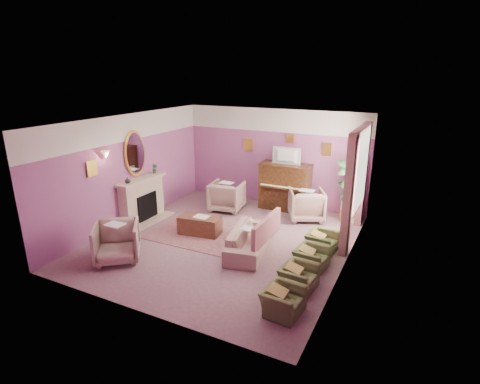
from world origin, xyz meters
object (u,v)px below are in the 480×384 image
at_px(floral_armchair_left, 227,195).
at_px(floral_armchair_right, 306,203).
at_px(coffee_table, 200,225).
at_px(olive_chair_c, 312,255).
at_px(olive_chair_d, 322,239).
at_px(olive_chair_a, 283,297).
at_px(floral_armchair_front, 117,240).
at_px(sofa, 250,235).
at_px(television, 286,155).
at_px(piano, 285,187).
at_px(olive_chair_b, 299,274).
at_px(side_table, 351,209).

distance_m(floral_armchair_left, floral_armchair_right, 2.26).
relative_size(coffee_table, olive_chair_c, 1.47).
bearing_deg(olive_chair_d, floral_armchair_right, 117.52).
relative_size(olive_chair_a, olive_chair_c, 1.00).
bearing_deg(floral_armchair_front, sofa, 35.45).
relative_size(coffee_table, olive_chair_a, 1.47).
bearing_deg(television, piano, 90.00).
distance_m(olive_chair_b, olive_chair_d, 1.64).
bearing_deg(floral_armchair_front, side_table, 47.94).
bearing_deg(side_table, floral_armchair_left, -168.07).
distance_m(sofa, floral_armchair_right, 2.42).
relative_size(piano, side_table, 2.00).
bearing_deg(side_table, coffee_table, -141.75).
distance_m(floral_armchair_right, floral_armchair_front, 4.90).
relative_size(olive_chair_c, olive_chair_d, 1.00).
bearing_deg(olive_chair_b, piano, 113.60).
height_order(piano, olive_chair_a, piano).
distance_m(olive_chair_a, olive_chair_c, 1.64).
relative_size(floral_armchair_right, floral_armchair_front, 1.00).
distance_m(coffee_table, floral_armchair_left, 1.79).
relative_size(olive_chair_d, side_table, 0.97).
bearing_deg(olive_chair_c, floral_armchair_left, 144.89).
distance_m(television, olive_chair_d, 3.01).
relative_size(sofa, floral_armchair_left, 2.02).
bearing_deg(floral_armchair_left, sofa, -50.59).
xyz_separation_m(olive_chair_c, side_table, (0.22, 2.90, 0.06)).
relative_size(olive_chair_c, side_table, 0.97).
xyz_separation_m(floral_armchair_left, side_table, (3.33, 0.70, -0.11)).
bearing_deg(television, side_table, -1.91).
bearing_deg(olive_chair_b, olive_chair_a, -90.00).
relative_size(sofa, floral_armchair_right, 2.02).
distance_m(television, coffee_table, 3.13).
bearing_deg(floral_armchair_right, olive_chair_d, -62.48).
relative_size(olive_chair_b, olive_chair_d, 1.00).
height_order(sofa, floral_armchair_front, floral_armchair_front).
bearing_deg(piano, television, -90.00).
bearing_deg(sofa, coffee_table, 169.25).
bearing_deg(floral_armchair_front, floral_armchair_left, 80.50).
bearing_deg(floral_armchair_right, television, 150.15).
distance_m(piano, olive_chair_c, 3.46).
height_order(olive_chair_a, olive_chair_c, same).
distance_m(television, floral_armchair_left, 2.00).
bearing_deg(olive_chair_c, floral_armchair_right, 109.30).
bearing_deg(olive_chair_d, coffee_table, -172.37).
height_order(piano, floral_armchair_left, piano).
xyz_separation_m(television, floral_armchair_right, (0.80, -0.46, -1.14)).
relative_size(coffee_table, olive_chair_b, 1.47).
relative_size(coffee_table, sofa, 0.54).
bearing_deg(television, olive_chair_d, -51.97).
relative_size(piano, olive_chair_d, 2.05).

